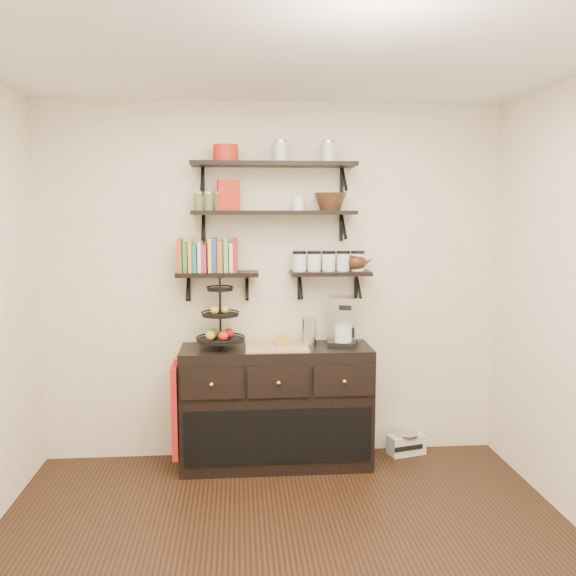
# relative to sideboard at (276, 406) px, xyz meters

# --- Properties ---
(ceiling) EXTENTS (3.50, 3.50, 0.02)m
(ceiling) POSITION_rel_sideboard_xyz_m (-0.01, -1.51, 2.25)
(ceiling) COLOR white
(ceiling) RESTS_ON back_wall
(back_wall) EXTENTS (3.50, 0.02, 2.70)m
(back_wall) POSITION_rel_sideboard_xyz_m (-0.01, 0.24, 0.90)
(back_wall) COLOR white
(back_wall) RESTS_ON ground
(shelf_top) EXTENTS (1.20, 0.27, 0.23)m
(shelf_top) POSITION_rel_sideboard_xyz_m (-0.01, 0.10, 1.78)
(shelf_top) COLOR black
(shelf_top) RESTS_ON back_wall
(shelf_mid) EXTENTS (1.20, 0.27, 0.23)m
(shelf_mid) POSITION_rel_sideboard_xyz_m (-0.01, 0.10, 1.43)
(shelf_mid) COLOR black
(shelf_mid) RESTS_ON back_wall
(shelf_low_left) EXTENTS (0.60, 0.25, 0.23)m
(shelf_low_left) POSITION_rel_sideboard_xyz_m (-0.43, 0.12, 0.98)
(shelf_low_left) COLOR black
(shelf_low_left) RESTS_ON back_wall
(shelf_low_right) EXTENTS (0.60, 0.25, 0.23)m
(shelf_low_right) POSITION_rel_sideboard_xyz_m (0.41, 0.12, 0.98)
(shelf_low_right) COLOR black
(shelf_low_right) RESTS_ON back_wall
(cookbooks) EXTENTS (0.43, 0.15, 0.26)m
(cookbooks) POSITION_rel_sideboard_xyz_m (-0.48, 0.12, 1.11)
(cookbooks) COLOR #B64C22
(cookbooks) RESTS_ON shelf_low_left
(glass_canisters) EXTENTS (0.54, 0.10, 0.13)m
(glass_canisters) POSITION_rel_sideboard_xyz_m (0.40, 0.12, 1.06)
(glass_canisters) COLOR silver
(glass_canisters) RESTS_ON shelf_low_right
(sideboard) EXTENTS (1.40, 0.50, 0.92)m
(sideboard) POSITION_rel_sideboard_xyz_m (0.00, 0.00, 0.00)
(sideboard) COLOR black
(sideboard) RESTS_ON floor
(fruit_stand) EXTENTS (0.35, 0.35, 0.51)m
(fruit_stand) POSITION_rel_sideboard_xyz_m (-0.40, 0.00, 0.63)
(fruit_stand) COLOR black
(fruit_stand) RESTS_ON sideboard
(candle) EXTENTS (0.08, 0.08, 0.08)m
(candle) POSITION_rel_sideboard_xyz_m (0.04, 0.00, 0.50)
(candle) COLOR olive
(candle) RESTS_ON sideboard
(coffee_maker) EXTENTS (0.25, 0.25, 0.37)m
(coffee_maker) POSITION_rel_sideboard_xyz_m (0.50, 0.03, 0.62)
(coffee_maker) COLOR black
(coffee_maker) RESTS_ON sideboard
(thermal_carafe) EXTENTS (0.11, 0.11, 0.22)m
(thermal_carafe) POSITION_rel_sideboard_xyz_m (0.24, -0.02, 0.56)
(thermal_carafe) COLOR silver
(thermal_carafe) RESTS_ON sideboard
(apron) EXTENTS (0.04, 0.29, 0.67)m
(apron) POSITION_rel_sideboard_xyz_m (-0.73, -0.10, 0.03)
(apron) COLOR maroon
(apron) RESTS_ON sideboard
(radio) EXTENTS (0.31, 0.23, 0.17)m
(radio) POSITION_rel_sideboard_xyz_m (1.03, 0.11, -0.37)
(radio) COLOR silver
(radio) RESTS_ON floor
(recipe_box) EXTENTS (0.17, 0.09, 0.22)m
(recipe_box) POSITION_rel_sideboard_xyz_m (-0.34, 0.10, 1.56)
(recipe_box) COLOR #AF2314
(recipe_box) RESTS_ON shelf_mid
(walnut_bowl) EXTENTS (0.24, 0.24, 0.13)m
(walnut_bowl) POSITION_rel_sideboard_xyz_m (0.41, 0.10, 1.51)
(walnut_bowl) COLOR black
(walnut_bowl) RESTS_ON shelf_mid
(ramekins) EXTENTS (0.09, 0.09, 0.10)m
(ramekins) POSITION_rel_sideboard_xyz_m (0.17, 0.10, 1.50)
(ramekins) COLOR white
(ramekins) RESTS_ON shelf_mid
(teapot) EXTENTS (0.22, 0.18, 0.15)m
(teapot) POSITION_rel_sideboard_xyz_m (0.61, 0.12, 1.07)
(teapot) COLOR #3A1E11
(teapot) RESTS_ON shelf_low_right
(red_pot) EXTENTS (0.18, 0.18, 0.12)m
(red_pot) POSITION_rel_sideboard_xyz_m (-0.35, 0.10, 1.86)
(red_pot) COLOR #AF2314
(red_pot) RESTS_ON shelf_top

